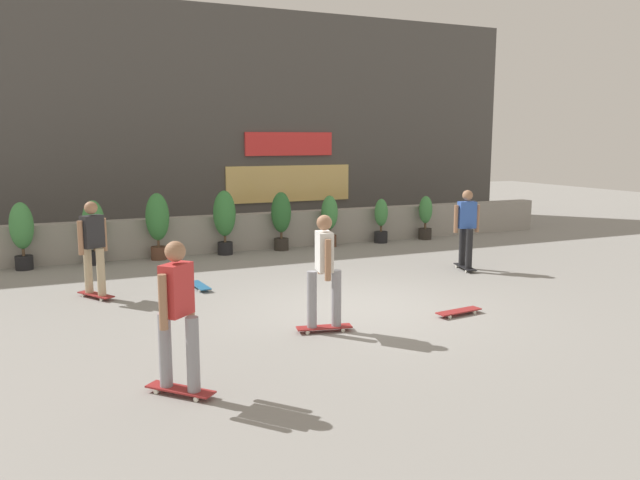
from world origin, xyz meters
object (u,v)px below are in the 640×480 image
Objects in this scene: potted_plant_2 at (158,221)px; potted_plant_6 at (381,220)px; potted_plant_3 at (224,217)px; skater_foreground at (466,226)px; skater_mid_plaza at (177,311)px; skateboard_near_camera at (200,285)px; potted_plant_1 at (94,228)px; skateboard_aside at (459,311)px; potted_plant_0 at (22,231)px; skater_far_right at (93,245)px; potted_plant_4 at (281,217)px; skater_far_left at (324,268)px; potted_plant_5 at (330,218)px; potted_plant_7 at (425,216)px.

potted_plant_2 is 1.30× the size of potted_plant_6.
potted_plant_3 is 0.91× the size of skater_foreground.
skater_mid_plaza and skater_foreground have the same top height.
potted_plant_6 is 6.56m from skateboard_near_camera.
skateboard_aside is (4.87, -6.66, -0.76)m from potted_plant_1.
skater_far_right is (1.17, -3.19, 0.11)m from potted_plant_0.
potted_plant_1 is 0.98× the size of potted_plant_4.
skater_mid_plaza is at bearing -98.36° from potted_plant_2.
skater_far_left is at bearing 177.81° from skateboard_aside.
potted_plant_5 is at bearing 0.00° from potted_plant_0.
skater_mid_plaza reaches higher than potted_plant_2.
skateboard_near_camera is at bearing 74.21° from skater_mid_plaza.
skater_foreground reaches higher than potted_plant_5.
potted_plant_2 reaches higher than skateboard_aside.
potted_plant_2 is 6.68m from skater_far_left.
skater_far_left is at bearing 31.25° from skater_mid_plaza.
skater_mid_plaza is at bearing -78.44° from potted_plant_0.
potted_plant_2 is at bearing -180.00° from potted_plant_5.
potted_plant_4 is 5.65m from skater_far_right.
potted_plant_3 is 1.31× the size of potted_plant_6.
skateboard_near_camera is at bearing 106.95° from skater_far_left.
potted_plant_2 is at bearing 81.64° from skater_mid_plaza.
potted_plant_3 is 8.47m from skater_mid_plaza.
skater_foreground reaches higher than potted_plant_7.
potted_plant_1 is 0.84× the size of skater_far_right.
skater_far_right is at bearing 174.86° from skater_foreground.
potted_plant_0 is 0.85× the size of skater_foreground.
potted_plant_5 is 1.52m from potted_plant_6.
skater_far_right is at bearing -145.64° from potted_plant_4.
potted_plant_1 is 5.73m from potted_plant_5.
potted_plant_3 is at bearing -180.00° from potted_plant_6.
skater_foreground is (6.90, 4.16, 0.00)m from skater_mid_plaza.
potted_plant_2 is 0.90× the size of skater_far_left.
potted_plant_1 is 8.08m from skater_foreground.
skater_far_left reaches higher than potted_plant_7.
potted_plant_7 is 0.71× the size of skater_far_left.
potted_plant_6 is at bearing 0.00° from potted_plant_4.
potted_plant_7 is at bearing 24.48° from skateboard_near_camera.
potted_plant_6 is at bearing 0.00° from potted_plant_5.
potted_plant_4 is at bearing 74.51° from skater_far_left.
potted_plant_5 is 0.78× the size of skater_foreground.
potted_plant_0 is 1.20× the size of potted_plant_7.
skateboard_aside is at bearing -109.60° from potted_plant_6.
potted_plant_4 is at bearing 34.36° from skater_far_right.
potted_plant_3 is 5.70m from potted_plant_7.
skateboard_aside is (-3.77, -6.66, -0.57)m from potted_plant_7.
potted_plant_0 is 0.85× the size of skater_mid_plaza.
potted_plant_5 is at bearing 0.00° from potted_plant_3.
skateboard_near_camera is at bearing -47.17° from potted_plant_0.
potted_plant_1 is at bearing 180.00° from potted_plant_2.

